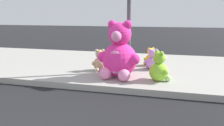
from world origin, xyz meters
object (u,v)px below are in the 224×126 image
at_px(plush_pink_large, 119,55).
at_px(plush_yellow, 150,58).
at_px(plush_lavender, 152,61).
at_px(plush_lime, 159,69).
at_px(plush_red, 126,58).
at_px(sign_pole, 129,9).
at_px(plush_tan, 100,62).

height_order(plush_pink_large, plush_yellow, plush_pink_large).
bearing_deg(plush_lavender, plush_lime, -77.79).
distance_m(plush_pink_large, plush_red, 1.27).
bearing_deg(sign_pole, plush_red, 106.33).
bearing_deg(sign_pole, plush_lavender, 33.92).
bearing_deg(plush_yellow, plush_lavender, -78.50).
xyz_separation_m(plush_pink_large, plush_yellow, (0.67, 1.51, -0.34)).
xyz_separation_m(plush_pink_large, plush_lime, (1.01, -0.08, -0.28)).
bearing_deg(plush_yellow, plush_pink_large, -113.86).
bearing_deg(sign_pole, plush_tan, -173.90).
height_order(plush_lavender, plush_red, plush_red).
bearing_deg(plush_tan, sign_pole, 6.10).
distance_m(plush_pink_large, plush_lime, 1.05).
xyz_separation_m(plush_tan, plush_red, (0.60, 0.72, -0.00)).
xyz_separation_m(plush_pink_large, plush_tan, (-0.66, 0.51, -0.32)).
height_order(plush_pink_large, plush_red, plush_pink_large).
distance_m(sign_pole, plush_pink_large, 1.28).
bearing_deg(plush_lavender, plush_tan, -160.26).
height_order(sign_pole, plush_pink_large, sign_pole).
xyz_separation_m(plush_lime, plush_yellow, (-0.34, 1.59, -0.07)).
relative_size(plush_lavender, plush_tan, 0.99).
height_order(plush_pink_large, plush_lavender, plush_pink_large).
xyz_separation_m(plush_lavender, plush_lime, (0.24, -1.10, 0.05)).
height_order(plush_red, plush_lime, plush_lime).
distance_m(plush_lavender, plush_lime, 1.13).
distance_m(plush_red, plush_lime, 1.69).
relative_size(plush_pink_large, plush_red, 2.33).
bearing_deg(plush_pink_large, plush_tan, 142.48).
bearing_deg(plush_lime, plush_pink_large, 175.36).
xyz_separation_m(plush_lavender, plush_tan, (-1.43, -0.51, 0.00)).
xyz_separation_m(plush_pink_large, plush_lavender, (0.77, 1.02, -0.33)).
bearing_deg(plush_pink_large, plush_lime, -4.64).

